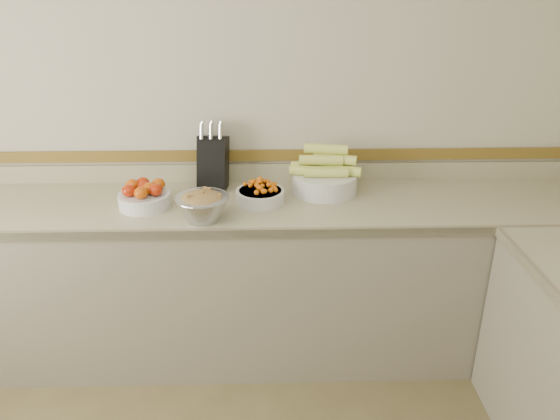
{
  "coord_description": "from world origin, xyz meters",
  "views": [
    {
      "loc": [
        0.29,
        -0.89,
        1.99
      ],
      "look_at": [
        0.35,
        1.35,
        1.0
      ],
      "focal_mm": 35.0,
      "sensor_mm": 36.0,
      "label": 1
    }
  ],
  "objects_px": {
    "cherry_tomato_bowl": "(260,194)",
    "rhubarb_bowl": "(202,205)",
    "tomato_bowl": "(144,196)",
    "corn_bowl": "(325,177)",
    "knife_block": "(213,161)"
  },
  "relations": [
    {
      "from": "cherry_tomato_bowl",
      "to": "rhubarb_bowl",
      "type": "xyz_separation_m",
      "value": [
        -0.27,
        -0.21,
        0.03
      ]
    },
    {
      "from": "tomato_bowl",
      "to": "cherry_tomato_bowl",
      "type": "relative_size",
      "value": 1.05
    },
    {
      "from": "tomato_bowl",
      "to": "rhubarb_bowl",
      "type": "bearing_deg",
      "value": -29.31
    },
    {
      "from": "cherry_tomato_bowl",
      "to": "rhubarb_bowl",
      "type": "distance_m",
      "value": 0.34
    },
    {
      "from": "tomato_bowl",
      "to": "cherry_tomato_bowl",
      "type": "bearing_deg",
      "value": 3.93
    },
    {
      "from": "tomato_bowl",
      "to": "corn_bowl",
      "type": "bearing_deg",
      "value": 10.57
    },
    {
      "from": "corn_bowl",
      "to": "rhubarb_bowl",
      "type": "height_order",
      "value": "corn_bowl"
    },
    {
      "from": "cherry_tomato_bowl",
      "to": "corn_bowl",
      "type": "relative_size",
      "value": 0.66
    },
    {
      "from": "corn_bowl",
      "to": "rhubarb_bowl",
      "type": "distance_m",
      "value": 0.7
    },
    {
      "from": "knife_block",
      "to": "tomato_bowl",
      "type": "distance_m",
      "value": 0.42
    },
    {
      "from": "knife_block",
      "to": "cherry_tomato_bowl",
      "type": "xyz_separation_m",
      "value": [
        0.25,
        -0.22,
        -0.1
      ]
    },
    {
      "from": "cherry_tomato_bowl",
      "to": "tomato_bowl",
      "type": "bearing_deg",
      "value": -176.07
    },
    {
      "from": "rhubarb_bowl",
      "to": "cherry_tomato_bowl",
      "type": "bearing_deg",
      "value": 38.0
    },
    {
      "from": "corn_bowl",
      "to": "rhubarb_bowl",
      "type": "bearing_deg",
      "value": -150.72
    },
    {
      "from": "tomato_bowl",
      "to": "corn_bowl",
      "type": "relative_size",
      "value": 0.69
    }
  ]
}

